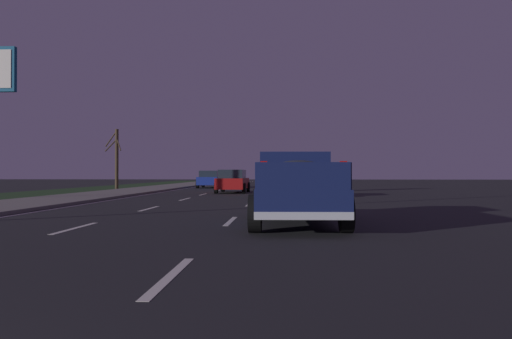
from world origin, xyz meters
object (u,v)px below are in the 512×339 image
object	(u,v)px
pickup_truck	(295,186)
sedan_red	(233,181)
sedan_green	(289,183)
sedan_blue	(210,179)
bare_tree_far	(116,157)

from	to	relation	value
pickup_truck	sedan_red	size ratio (longest dim) A/B	1.24
pickup_truck	sedan_red	world-z (taller)	pickup_truck
sedan_green	sedan_blue	xyz separation A→B (m)	(15.85, 6.89, 0.00)
bare_tree_far	sedan_blue	bearing A→B (deg)	-63.63
sedan_red	sedan_green	bearing A→B (deg)	-144.77
sedan_red	sedan_green	size ratio (longest dim) A/B	1.00
pickup_truck	bare_tree_far	xyz separation A→B (m)	(26.23, 14.20, 1.65)
pickup_truck	bare_tree_far	distance (m)	29.87
sedan_red	bare_tree_far	xyz separation A→B (m)	(6.98, 10.51, 1.85)
sedan_green	sedan_blue	bearing A→B (deg)	23.49
sedan_red	pickup_truck	bearing A→B (deg)	-169.13
pickup_truck	sedan_blue	distance (m)	30.64
sedan_red	bare_tree_far	size ratio (longest dim) A/B	0.89
sedan_green	bare_tree_far	size ratio (longest dim) A/B	0.89
pickup_truck	sedan_green	size ratio (longest dim) A/B	1.24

